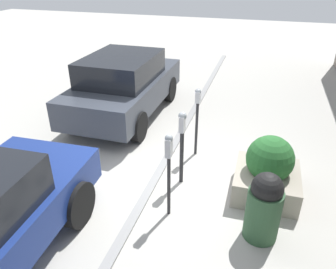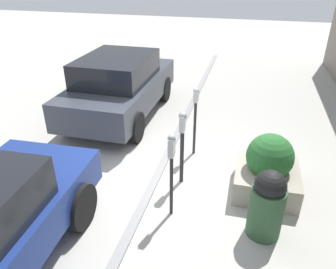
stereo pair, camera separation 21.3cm
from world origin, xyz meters
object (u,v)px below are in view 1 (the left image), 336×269
at_px(planter_box, 268,171).
at_px(parking_meter_nearest, 169,161).
at_px(parking_meter_middle, 197,111).
at_px(parking_meter_second, 182,137).
at_px(parked_car_middle, 124,85).
at_px(trash_bin, 264,206).

bearing_deg(planter_box, parking_meter_nearest, 123.86).
bearing_deg(parking_meter_middle, parking_meter_nearest, 179.47).
distance_m(parking_meter_second, planter_box, 1.65).
distance_m(parking_meter_nearest, planter_box, 1.94).
distance_m(planter_box, parked_car_middle, 4.54).
bearing_deg(planter_box, parking_meter_second, 93.60).
distance_m(parking_meter_middle, parked_car_middle, 2.72).
relative_size(parking_meter_nearest, parking_meter_second, 1.03).
height_order(planter_box, trash_bin, planter_box).
relative_size(parking_meter_second, parked_car_middle, 0.35).
height_order(planter_box, parked_car_middle, parked_car_middle).
bearing_deg(parked_car_middle, parking_meter_middle, -122.37).
distance_m(parked_car_middle, trash_bin, 5.19).
distance_m(parking_meter_nearest, trash_bin, 1.57).
relative_size(parking_meter_middle, parked_car_middle, 0.36).
bearing_deg(trash_bin, parked_car_middle, 46.41).
relative_size(planter_box, parked_car_middle, 0.28).
height_order(parking_meter_nearest, parked_car_middle, parked_car_middle).
bearing_deg(parking_meter_nearest, parked_car_middle, 32.88).
distance_m(planter_box, trash_bin, 1.12).
height_order(parking_meter_second, parked_car_middle, parked_car_middle).
xyz_separation_m(parking_meter_middle, trash_bin, (-2.10, -1.48, -0.46)).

